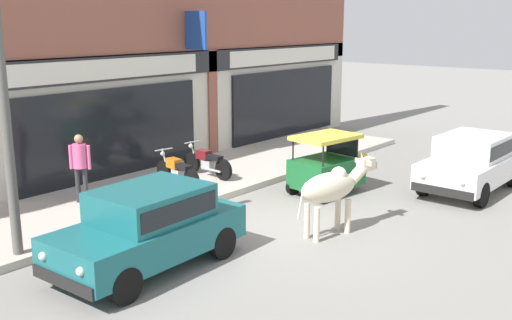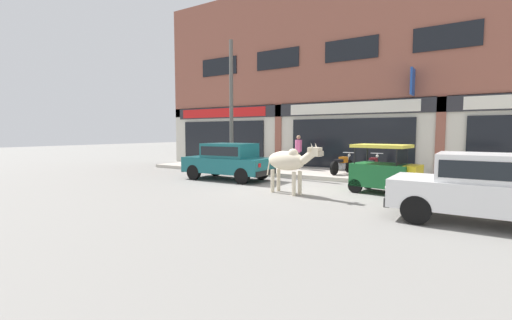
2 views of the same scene
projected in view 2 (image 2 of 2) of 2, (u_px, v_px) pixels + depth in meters
ground_plane at (296, 188)px, 11.61m from camera, size 90.00×90.00×0.00m
sidewalk at (336, 174)px, 14.92m from camera, size 19.00×3.49×0.16m
shop_building at (352, 76)px, 16.24m from camera, size 23.00×1.40×9.58m
cow at (288, 161)px, 10.49m from camera, size 2.12×0.87×1.61m
car_0 at (228, 159)px, 13.66m from camera, size 3.66×1.72×1.46m
car_1 at (486, 185)px, 6.97m from camera, size 3.63×1.64×1.46m
auto_rickshaw at (385, 172)px, 10.59m from camera, size 2.07×1.38×1.52m
motorcycle_0 at (342, 164)px, 14.40m from camera, size 0.59×1.80×0.88m
motorcycle_1 at (372, 166)px, 13.86m from camera, size 0.52×1.81×0.88m
pedestrian at (298, 148)px, 16.20m from camera, size 0.33×0.42×1.60m
utility_pole at (231, 105)px, 15.92m from camera, size 0.18×0.18×5.97m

